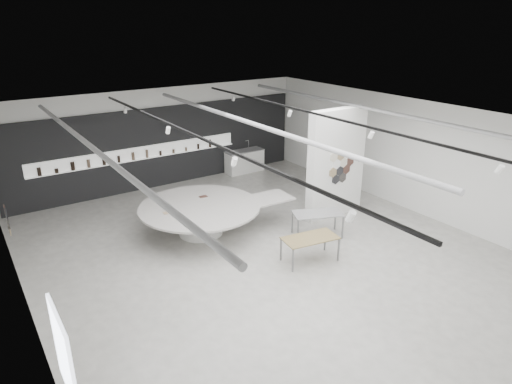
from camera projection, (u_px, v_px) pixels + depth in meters
room at (263, 186)px, 12.11m from camera, size 12.02×14.02×3.82m
back_wall_display at (161, 147)px, 17.67m from camera, size 11.80×0.27×3.10m
partition_column at (336, 164)px, 14.85m from camera, size 2.20×0.38×3.60m
display_island at (203, 215)px, 13.93m from camera, size 4.79×3.85×0.94m
sample_table_wood at (310, 239)px, 12.32m from camera, size 1.60×0.98×0.70m
sample_table_stone at (318, 215)px, 13.74m from camera, size 1.65×1.26×0.76m
kitchen_counter at (244, 161)px, 19.57m from camera, size 1.69×0.66×1.33m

